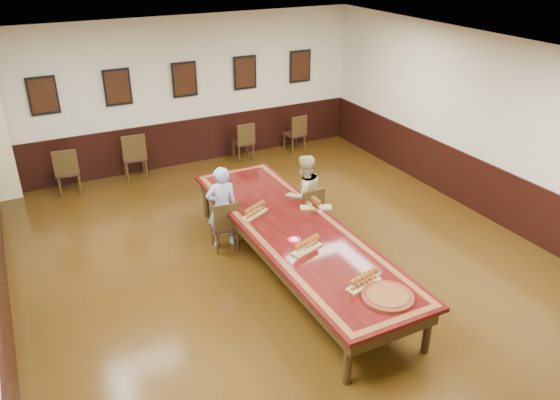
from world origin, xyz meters
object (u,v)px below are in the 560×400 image
person_man (222,207)px  spare_chair_d (295,133)px  spare_chair_b (134,155)px  chair_woman (307,210)px  chair_man (224,224)px  conference_table (295,236)px  person_woman (304,195)px  carved_platter (388,296)px  spare_chair_c (243,141)px  spare_chair_a (67,170)px

person_man → spare_chair_d: bearing=-126.4°
spare_chair_b → chair_woman: bearing=122.7°
chair_man → conference_table: size_ratio=0.18×
person_man → person_woman: 1.42m
chair_man → person_woman: person_woman is taller
conference_table → chair_woman: bearing=51.7°
chair_woman → person_woman: 0.27m
person_man → person_woman: person_woman is taller
spare_chair_b → person_man: (0.62, -3.43, 0.19)m
chair_woman → carved_platter: 3.01m
person_woman → spare_chair_c: bearing=-100.6°
chair_woman → spare_chair_a: 4.95m
chair_man → conference_table: (0.69, -1.14, 0.17)m
spare_chair_a → spare_chair_d: spare_chair_a is taller
conference_table → carved_platter: bearing=-85.4°
spare_chair_b → conference_table: spare_chair_b is taller
spare_chair_c → conference_table: 4.75m
chair_man → carved_platter: size_ratio=1.30×
person_man → carved_platter: bearing=111.6°
spare_chair_b → conference_table: 4.85m
chair_man → person_man: bearing=-90.0°
spare_chair_b → carved_platter: (1.47, -6.68, 0.26)m
person_woman → spare_chair_d: bearing=-119.9°
spare_chair_c → carved_platter: 6.70m
spare_chair_a → spare_chair_d: (5.11, 0.02, -0.03)m
spare_chair_a → conference_table: bearing=127.3°
chair_man → person_woman: (1.42, -0.12, 0.27)m
chair_man → spare_chair_a: size_ratio=0.91×
chair_man → conference_table: chair_man is taller
spare_chair_d → conference_table: size_ratio=0.18×
chair_man → person_woman: 1.45m
chair_man → spare_chair_d: size_ratio=0.98×
chair_man → person_woman: bearing=-177.7°
chair_woman → person_woman: (-0.01, 0.10, 0.26)m
spare_chair_b → spare_chair_d: 3.77m
chair_man → chair_woman: (1.42, -0.21, 0.01)m
spare_chair_b → person_woman: person_woman is taller
person_man → carved_platter: 3.35m
spare_chair_a → person_man: bearing=127.8°
spare_chair_a → carved_platter: bearing=120.2°
spare_chair_c → spare_chair_d: bearing=179.4°
spare_chair_d → person_woman: bearing=57.6°
chair_man → person_man: size_ratio=0.63×
spare_chair_c → carved_platter: bearing=82.7°
spare_chair_c → person_woman: 3.61m
spare_chair_a → spare_chair_b: 1.35m
person_woman → person_man: bearing=-12.2°
person_woman → carved_platter: size_ratio=2.09×
spare_chair_d → spare_chair_b: bearing=-7.8°
conference_table → chair_man: bearing=121.2°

